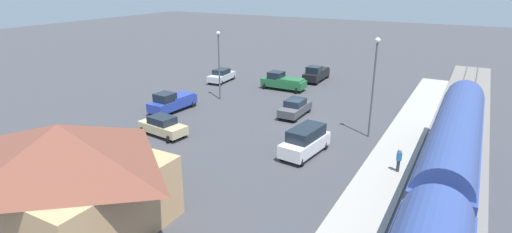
# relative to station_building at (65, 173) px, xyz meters

# --- Properties ---
(ground_plane) EXTENTS (200.00, 200.00, 0.00)m
(ground_plane) POSITION_rel_station_building_xyz_m (-4.00, -22.00, -3.07)
(ground_plane) COLOR #424247
(railway_track) EXTENTS (4.80, 70.00, 0.30)m
(railway_track) POSITION_rel_station_building_xyz_m (-18.00, -22.00, -2.97)
(railway_track) COLOR slate
(railway_track) RESTS_ON ground
(platform) EXTENTS (3.20, 46.00, 0.30)m
(platform) POSITION_rel_station_building_xyz_m (-14.00, -22.00, -2.92)
(platform) COLOR #A8A399
(platform) RESTS_ON ground
(station_building) EXTENTS (10.45, 8.51, 5.88)m
(station_building) POSITION_rel_station_building_xyz_m (0.00, 0.00, 0.00)
(station_building) COLOR tan
(station_building) RESTS_ON ground
(pedestrian_on_platform) EXTENTS (0.36, 0.36, 1.71)m
(pedestrian_on_platform) POSITION_rel_station_building_xyz_m (-14.80, -14.77, -1.79)
(pedestrian_on_platform) COLOR #333338
(pedestrian_on_platform) RESTS_ON platform
(pickup_blue) EXTENTS (2.30, 5.51, 2.14)m
(pickup_blue) POSITION_rel_station_building_xyz_m (8.30, -18.25, -2.04)
(pickup_blue) COLOR #283D9E
(pickup_blue) RESTS_ON ground
(pickup_green) EXTENTS (5.40, 2.49, 2.14)m
(pickup_green) POSITION_rel_station_building_xyz_m (2.04, -31.53, -2.04)
(pickup_green) COLOR #236638
(pickup_green) RESTS_ON ground
(sedan_silver) EXTENTS (2.17, 4.62, 1.74)m
(sedan_silver) POSITION_rel_station_building_xyz_m (10.76, -31.07, -2.19)
(sedan_silver) COLOR silver
(sedan_silver) RESTS_ON ground
(suv_white) EXTENTS (2.53, 5.10, 2.22)m
(suv_white) POSITION_rel_station_building_xyz_m (-7.81, -14.92, -1.92)
(suv_white) COLOR white
(suv_white) RESTS_ON ground
(sedan_charcoal) EXTENTS (1.85, 4.50, 1.74)m
(sedan_charcoal) POSITION_rel_station_building_xyz_m (-3.38, -23.04, -2.19)
(sedan_charcoal) COLOR #47494F
(sedan_charcoal) RESTS_ON ground
(sedan_tan) EXTENTS (4.70, 2.71, 1.74)m
(sedan_tan) POSITION_rel_station_building_xyz_m (4.55, -12.61, -2.19)
(sedan_tan) COLOR #C6B284
(sedan_tan) RESTS_ON ground
(pickup_black) EXTENTS (2.06, 5.44, 2.14)m
(pickup_black) POSITION_rel_station_building_xyz_m (0.04, -37.63, -2.04)
(pickup_black) COLOR black
(pickup_black) RESTS_ON ground
(light_pole_near_platform) EXTENTS (0.44, 0.44, 8.53)m
(light_pole_near_platform) POSITION_rel_station_building_xyz_m (-11.20, -21.08, 2.23)
(light_pole_near_platform) COLOR #515156
(light_pole_near_platform) RESTS_ON ground
(light_pole_lot_center) EXTENTS (0.44, 0.44, 7.62)m
(light_pole_lot_center) POSITION_rel_station_building_xyz_m (6.45, -24.31, 1.74)
(light_pole_lot_center) COLOR #515156
(light_pole_lot_center) RESTS_ON ground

